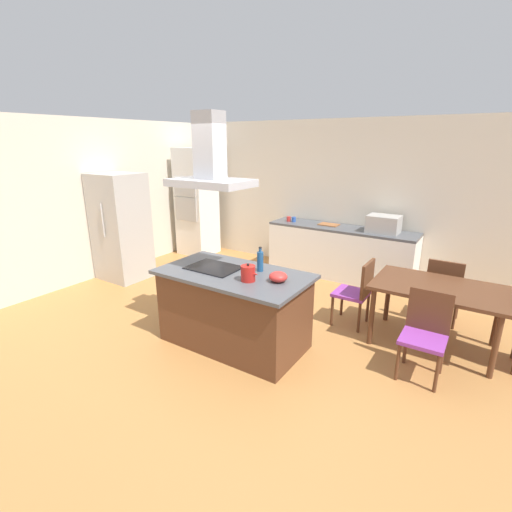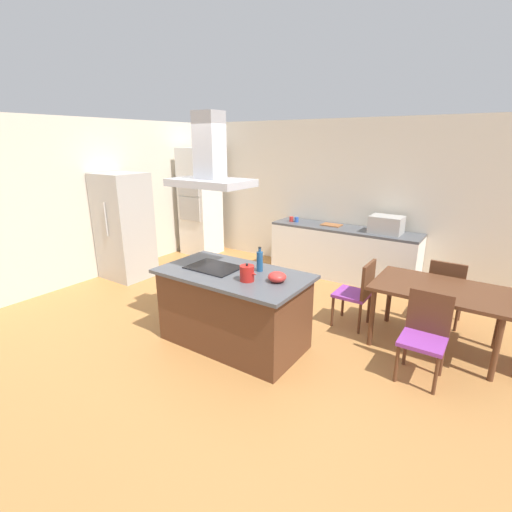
{
  "view_description": "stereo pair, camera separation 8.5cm",
  "coord_description": "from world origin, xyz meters",
  "px_view_note": "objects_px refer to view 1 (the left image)",
  "views": [
    {
      "loc": [
        2.37,
        -3.18,
        2.33
      ],
      "look_at": [
        0.05,
        0.4,
        1.0
      ],
      "focal_mm": 25.99,
      "sensor_mm": 36.0,
      "label": 1
    },
    {
      "loc": [
        2.44,
        -3.13,
        2.33
      ],
      "look_at": [
        0.05,
        0.4,
        1.0
      ],
      "focal_mm": 25.99,
      "sensor_mm": 36.0,
      "label": 2
    }
  ],
  "objects_px": {
    "cooktop": "(214,268)",
    "countertop_microwave": "(384,224)",
    "tea_kettle": "(248,273)",
    "chair_at_left_end": "(358,289)",
    "coffee_mug_red": "(289,219)",
    "refrigerator": "(121,227)",
    "dining_table": "(438,293)",
    "chair_facing_back_wall": "(444,287)",
    "olive_oil_bottle": "(260,261)",
    "range_hood": "(210,163)",
    "wall_oven_stack": "(197,202)",
    "coffee_mug_blue": "(294,219)",
    "mixing_bowl": "(278,277)",
    "chair_facing_island": "(426,329)",
    "cutting_board": "(329,225)"
  },
  "relations": [
    {
      "from": "chair_at_left_end",
      "to": "chair_facing_back_wall",
      "type": "bearing_deg",
      "value": 36.01
    },
    {
      "from": "cooktop",
      "to": "coffee_mug_blue",
      "type": "bearing_deg",
      "value": 98.39
    },
    {
      "from": "cooktop",
      "to": "coffee_mug_red",
      "type": "relative_size",
      "value": 6.67
    },
    {
      "from": "coffee_mug_red",
      "to": "cutting_board",
      "type": "distance_m",
      "value": 0.76
    },
    {
      "from": "tea_kettle",
      "to": "chair_at_left_end",
      "type": "height_order",
      "value": "tea_kettle"
    },
    {
      "from": "chair_facing_back_wall",
      "to": "wall_oven_stack",
      "type": "bearing_deg",
      "value": 171.39
    },
    {
      "from": "cutting_board",
      "to": "coffee_mug_blue",
      "type": "bearing_deg",
      "value": -171.83
    },
    {
      "from": "range_hood",
      "to": "tea_kettle",
      "type": "bearing_deg",
      "value": -12.17
    },
    {
      "from": "cutting_board",
      "to": "dining_table",
      "type": "relative_size",
      "value": 0.24
    },
    {
      "from": "coffee_mug_blue",
      "to": "cutting_board",
      "type": "xyz_separation_m",
      "value": [
        0.65,
        0.09,
        -0.04
      ]
    },
    {
      "from": "chair_facing_back_wall",
      "to": "chair_facing_island",
      "type": "xyz_separation_m",
      "value": [
        0.0,
        -1.33,
        0.0
      ]
    },
    {
      "from": "cutting_board",
      "to": "tea_kettle",
      "type": "bearing_deg",
      "value": -83.64
    },
    {
      "from": "dining_table",
      "to": "cutting_board",
      "type": "bearing_deg",
      "value": 140.32
    },
    {
      "from": "tea_kettle",
      "to": "chair_at_left_end",
      "type": "xyz_separation_m",
      "value": [
        0.78,
        1.36,
        -0.48
      ]
    },
    {
      "from": "olive_oil_bottle",
      "to": "range_hood",
      "type": "height_order",
      "value": "range_hood"
    },
    {
      "from": "mixing_bowl",
      "to": "chair_at_left_end",
      "type": "relative_size",
      "value": 0.22
    },
    {
      "from": "mixing_bowl",
      "to": "range_hood",
      "type": "xyz_separation_m",
      "value": [
        -0.85,
        -0.03,
        1.15
      ]
    },
    {
      "from": "cooktop",
      "to": "refrigerator",
      "type": "xyz_separation_m",
      "value": [
        -2.7,
        0.78,
        0.0
      ]
    },
    {
      "from": "wall_oven_stack",
      "to": "refrigerator",
      "type": "height_order",
      "value": "wall_oven_stack"
    },
    {
      "from": "range_hood",
      "to": "chair_facing_island",
      "type": "bearing_deg",
      "value": 14.25
    },
    {
      "from": "olive_oil_bottle",
      "to": "countertop_microwave",
      "type": "height_order",
      "value": "olive_oil_bottle"
    },
    {
      "from": "mixing_bowl",
      "to": "wall_oven_stack",
      "type": "xyz_separation_m",
      "value": [
        -3.47,
        2.61,
        0.15
      ]
    },
    {
      "from": "coffee_mug_red",
      "to": "chair_facing_back_wall",
      "type": "xyz_separation_m",
      "value": [
        2.79,
        -0.92,
        -0.44
      ]
    },
    {
      "from": "wall_oven_stack",
      "to": "range_hood",
      "type": "distance_m",
      "value": 3.85
    },
    {
      "from": "cooktop",
      "to": "tea_kettle",
      "type": "xyz_separation_m",
      "value": [
        0.57,
        -0.12,
        0.08
      ]
    },
    {
      "from": "dining_table",
      "to": "chair_facing_back_wall",
      "type": "distance_m",
      "value": 0.68
    },
    {
      "from": "tea_kettle",
      "to": "wall_oven_stack",
      "type": "height_order",
      "value": "wall_oven_stack"
    },
    {
      "from": "coffee_mug_red",
      "to": "coffee_mug_blue",
      "type": "height_order",
      "value": "same"
    },
    {
      "from": "chair_facing_island",
      "to": "mixing_bowl",
      "type": "bearing_deg",
      "value": -158.97
    },
    {
      "from": "cooktop",
      "to": "coffee_mug_red",
      "type": "height_order",
      "value": "coffee_mug_red"
    },
    {
      "from": "coffee_mug_red",
      "to": "dining_table",
      "type": "height_order",
      "value": "coffee_mug_red"
    },
    {
      "from": "tea_kettle",
      "to": "range_hood",
      "type": "relative_size",
      "value": 0.23
    },
    {
      "from": "dining_table",
      "to": "chair_at_left_end",
      "type": "xyz_separation_m",
      "value": [
        -0.92,
        0.0,
        -0.16
      ]
    },
    {
      "from": "coffee_mug_blue",
      "to": "coffee_mug_red",
      "type": "bearing_deg",
      "value": -173.26
    },
    {
      "from": "coffee_mug_blue",
      "to": "cutting_board",
      "type": "relative_size",
      "value": 0.26
    },
    {
      "from": "countertop_microwave",
      "to": "dining_table",
      "type": "height_order",
      "value": "countertop_microwave"
    },
    {
      "from": "cooktop",
      "to": "chair_facing_back_wall",
      "type": "xyz_separation_m",
      "value": [
        2.27,
        1.91,
        -0.4
      ]
    },
    {
      "from": "chair_facing_island",
      "to": "range_hood",
      "type": "xyz_separation_m",
      "value": [
        -2.27,
        -0.58,
        1.59
      ]
    },
    {
      "from": "coffee_mug_red",
      "to": "refrigerator",
      "type": "bearing_deg",
      "value": -136.84
    },
    {
      "from": "coffee_mug_blue",
      "to": "chair_facing_island",
      "type": "relative_size",
      "value": 0.1
    },
    {
      "from": "tea_kettle",
      "to": "coffee_mug_blue",
      "type": "xyz_separation_m",
      "value": [
        -0.99,
        2.96,
        -0.04
      ]
    },
    {
      "from": "coffee_mug_red",
      "to": "chair_facing_back_wall",
      "type": "relative_size",
      "value": 0.1
    },
    {
      "from": "olive_oil_bottle",
      "to": "chair_facing_island",
      "type": "xyz_separation_m",
      "value": [
        1.76,
        0.37,
        -0.51
      ]
    },
    {
      "from": "cooktop",
      "to": "range_hood",
      "type": "bearing_deg",
      "value": 0.0
    },
    {
      "from": "coffee_mug_red",
      "to": "cutting_board",
      "type": "bearing_deg",
      "value": 7.98
    },
    {
      "from": "countertop_microwave",
      "to": "chair_at_left_end",
      "type": "xyz_separation_m",
      "value": [
        0.16,
        -1.64,
        -0.53
      ]
    },
    {
      "from": "cooktop",
      "to": "countertop_microwave",
      "type": "xyz_separation_m",
      "value": [
        1.19,
        2.88,
        0.13
      ]
    },
    {
      "from": "refrigerator",
      "to": "dining_table",
      "type": "xyz_separation_m",
      "value": [
        4.96,
        0.46,
        -0.24
      ]
    },
    {
      "from": "coffee_mug_red",
      "to": "coffee_mug_blue",
      "type": "bearing_deg",
      "value": 6.74
    },
    {
      "from": "refrigerator",
      "to": "dining_table",
      "type": "relative_size",
      "value": 1.3
    }
  ]
}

